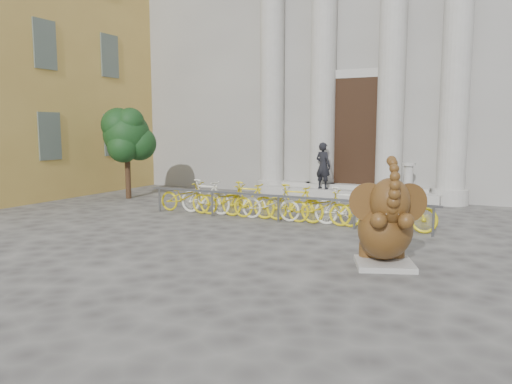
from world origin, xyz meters
The scene contains 9 objects.
ground centered at (0.00, 0.00, 0.00)m, with size 80.00×80.00×0.00m, color #474442.
classical_building centered at (0.00, 14.93, 5.98)m, with size 22.00×10.70×12.00m.
entrance_steps centered at (0.00, 9.40, 0.18)m, with size 6.00×1.20×0.36m, color #A8A59E.
ochre_building centered at (-13.00, 6.00, 6.00)m, with size 8.00×14.00×12.00m, color #D6B052.
elephant_statue centered at (2.95, 1.35, 0.73)m, with size 1.35×1.59×2.00m.
bike_rack centered at (-0.52, 4.65, 0.50)m, with size 8.16×0.53×1.00m.
tree centered at (-7.07, 6.14, 2.21)m, with size 1.82×1.66×3.16m.
pedestrian centered at (-0.89, 9.05, 1.17)m, with size 0.59×0.39×1.62m, color black.
balustrade_post centered at (1.98, 9.10, 0.82)m, with size 0.41×0.41×1.01m.
Camera 1 is at (4.79, -7.42, 2.47)m, focal length 35.00 mm.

